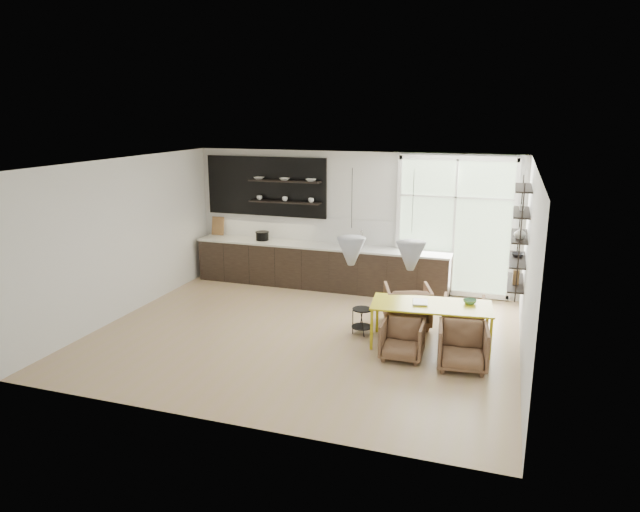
{
  "coord_description": "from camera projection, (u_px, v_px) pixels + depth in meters",
  "views": [
    {
      "loc": [
        3.13,
        -8.56,
        3.69
      ],
      "look_at": [
        0.09,
        0.6,
        1.25
      ],
      "focal_mm": 32.0,
      "sensor_mm": 36.0,
      "label": 1
    }
  ],
  "objects": [
    {
      "name": "wire_stool",
      "position": [
        362.0,
        318.0,
        9.7
      ],
      "size": [
        0.36,
        0.36,
        0.45
      ],
      "rotation": [
        0.0,
        0.0,
        0.31
      ],
      "color": "black",
      "rests_on": "ground"
    },
    {
      "name": "table_bowl",
      "position": [
        470.0,
        302.0,
        9.16
      ],
      "size": [
        0.24,
        0.24,
        0.07
      ],
      "primitive_type": "imported",
      "rotation": [
        0.0,
        0.0,
        -0.16
      ],
      "color": "#558E62",
      "rests_on": "dining_table"
    },
    {
      "name": "table_book",
      "position": [
        413.0,
        302.0,
        9.21
      ],
      "size": [
        0.29,
        0.35,
        0.03
      ],
      "primitive_type": "imported",
      "rotation": [
        0.0,
        0.0,
        0.15
      ],
      "color": "white",
      "rests_on": "dining_table"
    },
    {
      "name": "armchair_front_left",
      "position": [
        402.0,
        339.0,
        8.74
      ],
      "size": [
        0.66,
        0.68,
        0.6
      ],
      "primitive_type": "imported",
      "rotation": [
        0.0,
        0.0,
        0.03
      ],
      "color": "brown",
      "rests_on": "ground"
    },
    {
      "name": "armchair_back_right",
      "position": [
        463.0,
        316.0,
        9.71
      ],
      "size": [
        0.73,
        0.75,
        0.64
      ],
      "primitive_type": "imported",
      "rotation": [
        0.0,
        0.0,
        3.2
      ],
      "color": "brown",
      "rests_on": "ground"
    },
    {
      "name": "right_shelving",
      "position": [
        519.0,
        239.0,
        9.38
      ],
      "size": [
        0.26,
        1.22,
        1.9
      ],
      "color": "black",
      "rests_on": "ground"
    },
    {
      "name": "armchair_front_right",
      "position": [
        463.0,
        347.0,
        8.39
      ],
      "size": [
        0.79,
        0.81,
        0.67
      ],
      "primitive_type": "imported",
      "rotation": [
        0.0,
        0.0,
        0.11
      ],
      "color": "brown",
      "rests_on": "ground"
    },
    {
      "name": "armchair_back_left",
      "position": [
        407.0,
        306.0,
        10.08
      ],
      "size": [
        0.99,
        1.0,
        0.73
      ],
      "primitive_type": "imported",
      "rotation": [
        0.0,
        0.0,
        3.45
      ],
      "color": "brown",
      "rests_on": "ground"
    },
    {
      "name": "kitchen_run",
      "position": [
        316.0,
        260.0,
        12.28
      ],
      "size": [
        5.54,
        0.69,
        2.75
      ],
      "color": "black",
      "rests_on": "ground"
    },
    {
      "name": "room",
      "position": [
        355.0,
        240.0,
        10.21
      ],
      "size": [
        7.02,
        6.01,
        2.91
      ],
      "color": "tan",
      "rests_on": "ground"
    },
    {
      "name": "dining_table",
      "position": [
        431.0,
        307.0,
        9.15
      ],
      "size": [
        1.98,
        1.05,
        0.7
      ],
      "rotation": [
        0.0,
        0.0,
        0.11
      ],
      "color": "gold",
      "rests_on": "ground"
    }
  ]
}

